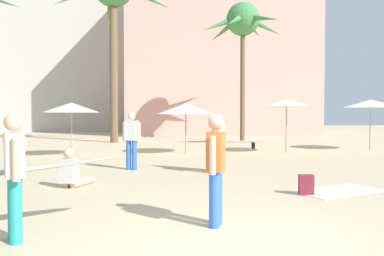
{
  "coord_description": "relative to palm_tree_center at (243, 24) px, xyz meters",
  "views": [
    {
      "loc": [
        -1.25,
        -4.6,
        1.64
      ],
      "look_at": [
        0.49,
        7.2,
        1.27
      ],
      "focal_mm": 34.5,
      "sensor_mm": 36.0,
      "label": 1
    }
  ],
  "objects": [
    {
      "name": "ground",
      "position": [
        -5.74,
        -19.45,
        -7.82
      ],
      "size": [
        120.0,
        120.0,
        0.0
      ],
      "primitive_type": "plane",
      "color": "#C6B28C"
    },
    {
      "name": "hotel_pink",
      "position": [
        0.58,
        11.94,
        -0.17
      ],
      "size": [
        17.27,
        11.34,
        15.31
      ],
      "primitive_type": "cube",
      "color": "#DB9989",
      "rests_on": "ground"
    },
    {
      "name": "hotel_tower_gray",
      "position": [
        -13.79,
        21.0,
        7.21
      ],
      "size": [
        14.94,
        8.35,
        30.06
      ],
      "primitive_type": "cube",
      "color": "#BCB7AD",
      "rests_on": "ground"
    },
    {
      "name": "palm_tree_center",
      "position": [
        0.0,
        0.0,
        0.0
      ],
      "size": [
        5.94,
        5.2,
        9.27
      ],
      "color": "brown",
      "rests_on": "ground"
    },
    {
      "name": "cafe_umbrella_0",
      "position": [
        -0.34,
        -8.19,
        -5.57
      ],
      "size": [
        2.3,
        2.3,
        2.45
      ],
      "color": "gray",
      "rests_on": "ground"
    },
    {
      "name": "cafe_umbrella_1",
      "position": [
        -9.71,
        -8.18,
        -5.81
      ],
      "size": [
        2.32,
        2.32,
        2.22
      ],
      "color": "gray",
      "rests_on": "ground"
    },
    {
      "name": "cafe_umbrella_2",
      "position": [
        4.35,
        -7.38,
        -5.54
      ],
      "size": [
        2.59,
        2.59,
        2.48
      ],
      "color": "gray",
      "rests_on": "ground"
    },
    {
      "name": "cafe_umbrella_3",
      "position": [
        -4.88,
        -7.82,
        -5.83
      ],
      "size": [
        2.58,
        2.58,
        2.23
      ],
      "color": "gray",
      "rests_on": "ground"
    },
    {
      "name": "beach_towel",
      "position": [
        -2.63,
        -16.58,
        -7.82
      ],
      "size": [
        2.14,
        1.55,
        0.01
      ],
      "primitive_type": "cube",
      "rotation": [
        0.0,
        0.0,
        0.36
      ],
      "color": "white",
      "rests_on": "ground"
    },
    {
      "name": "backpack",
      "position": [
        -3.5,
        -16.79,
        -7.62
      ],
      "size": [
        0.34,
        0.3,
        0.42
      ],
      "rotation": [
        0.0,
        0.0,
        1.32
      ],
      "color": "maroon",
      "rests_on": "ground"
    },
    {
      "name": "person_near_right",
      "position": [
        -8.59,
        -18.84,
        -6.91
      ],
      "size": [
        2.8,
        1.21,
        1.68
      ],
      "rotation": [
        0.0,
        0.0,
        0.39
      ],
      "color": "teal",
      "rests_on": "ground"
    },
    {
      "name": "person_mid_center",
      "position": [
        -4.69,
        -13.54,
        -6.9
      ],
      "size": [
        2.47,
        2.13,
        1.72
      ],
      "rotation": [
        0.0,
        0.0,
        2.4
      ],
      "color": "orange",
      "rests_on": "ground"
    },
    {
      "name": "person_near_left",
      "position": [
        -5.84,
        -18.68,
        -6.91
      ],
      "size": [
        0.36,
        0.59,
        1.67
      ],
      "rotation": [
        0.0,
        0.0,
        5.88
      ],
      "color": "blue",
      "rests_on": "ground"
    },
    {
      "name": "person_mid_left",
      "position": [
        -8.49,
        -15.2,
        -7.5
      ],
      "size": [
        0.75,
        0.95,
        0.93
      ],
      "rotation": [
        0.0,
        0.0,
        1.07
      ],
      "color": "#D1A889",
      "rests_on": "ground"
    },
    {
      "name": "person_far_right",
      "position": [
        -7.18,
        -12.56,
        -6.85
      ],
      "size": [
        0.58,
        0.37,
        1.77
      ],
      "rotation": [
        0.0,
        0.0,
        4.26
      ],
      "color": "blue",
      "rests_on": "ground"
    }
  ]
}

